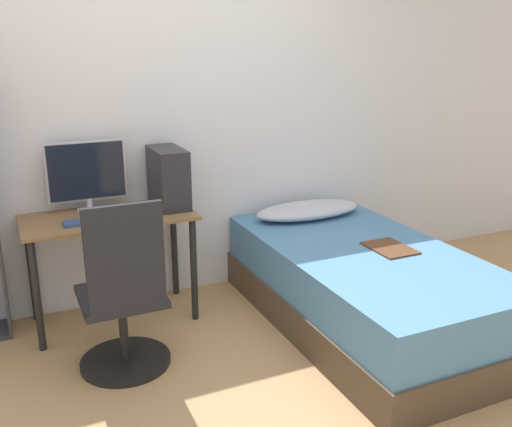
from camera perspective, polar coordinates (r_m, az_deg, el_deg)
name	(u,v)px	position (r m, az deg, el deg)	size (l,w,h in m)	color
ground_plane	(256,403)	(3.09, 0.01, -18.43)	(14.00, 14.00, 0.00)	tan
wall_back	(163,122)	(3.99, -9.28, 9.02)	(8.00, 0.05, 2.50)	silver
desk	(110,233)	(3.76, -14.42, -1.95)	(1.07, 0.54, 0.72)	brown
office_chair	(124,308)	(3.24, -13.06, -9.17)	(0.51, 0.51, 1.01)	black
bed	(364,287)	(3.78, 10.79, -7.27)	(1.10, 2.02, 0.52)	#4C3D2D
pillow	(308,210)	(4.26, 5.24, 0.35)	(0.83, 0.36, 0.11)	#B2B7C6
magazine	(390,248)	(3.71, 13.23, -3.38)	(0.24, 0.32, 0.01)	#56331E
monitor	(87,174)	(3.81, -16.57, 3.83)	(0.50, 0.17, 0.45)	#B7B7BC
keyboard	(100,220)	(3.61, -15.32, -0.64)	(0.43, 0.11, 0.02)	#33477A
pc_tower	(168,178)	(3.81, -8.77, 3.58)	(0.19, 0.39, 0.39)	#232328
mouse	(143,215)	(3.66, -11.20, -0.12)	(0.06, 0.09, 0.02)	silver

